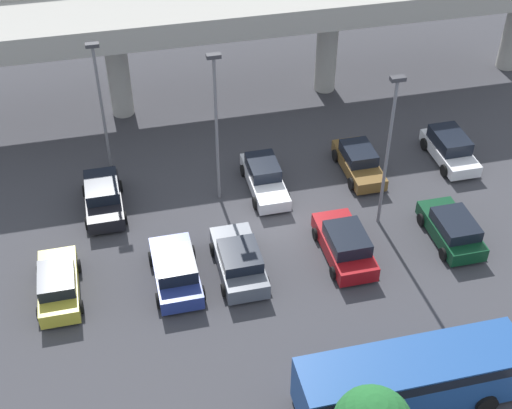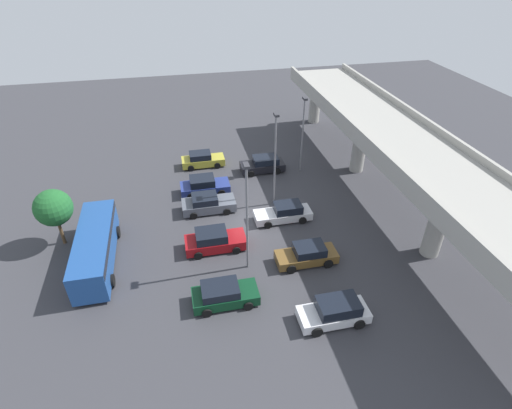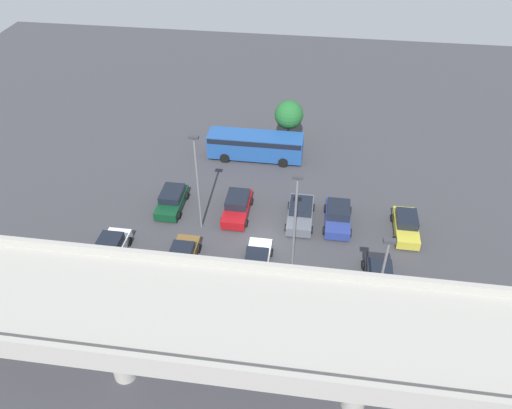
{
  "view_description": "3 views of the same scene",
  "coord_description": "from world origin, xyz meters",
  "views": [
    {
      "loc": [
        -7.45,
        -26.97,
        24.01
      ],
      "look_at": [
        -0.92,
        0.59,
        1.06
      ],
      "focal_mm": 50.0,
      "sensor_mm": 36.0,
      "label": 1
    },
    {
      "loc": [
        26.57,
        -4.96,
        20.04
      ],
      "look_at": [
        -1.54,
        1.15,
        0.73
      ],
      "focal_mm": 28.0,
      "sensor_mm": 36.0,
      "label": 2
    },
    {
      "loc": [
        -3.38,
        28.57,
        26.53
      ],
      "look_at": [
        0.89,
        -1.57,
        2.28
      ],
      "focal_mm": 35.0,
      "sensor_mm": 36.0,
      "label": 3
    }
  ],
  "objects": [
    {
      "name": "ground_plane",
      "position": [
        0.0,
        0.0,
        0.0
      ],
      "size": [
        90.59,
        90.59,
        0.0
      ],
      "primitive_type": "plane",
      "color": "#38383D"
    },
    {
      "name": "highway_overpass",
      "position": [
        -0.0,
        12.86,
        5.78
      ],
      "size": [
        41.46,
        6.82,
        7.22
      ],
      "color": "#9E9B93",
      "rests_on": "ground_plane"
    },
    {
      "name": "parked_car_0",
      "position": [
        -10.95,
        -2.54,
        0.71
      ],
      "size": [
        2.01,
        4.39,
        1.53
      ],
      "rotation": [
        0.0,
        0.0,
        1.57
      ],
      "color": "gold",
      "rests_on": "ground_plane"
    },
    {
      "name": "parked_car_1",
      "position": [
        -8.51,
        3.43,
        0.76
      ],
      "size": [
        2.13,
        4.42,
        1.59
      ],
      "rotation": [
        0.0,
        0.0,
        -1.57
      ],
      "color": "black",
      "rests_on": "ground_plane"
    },
    {
      "name": "parked_car_2",
      "position": [
        -5.6,
        -2.91,
        0.76
      ],
      "size": [
        2.23,
        4.53,
        1.62
      ],
      "rotation": [
        0.0,
        0.0,
        1.57
      ],
      "color": "navy",
      "rests_on": "ground_plane"
    },
    {
      "name": "parked_car_3",
      "position": [
        -2.58,
        -2.92,
        0.72
      ],
      "size": [
        2.24,
        4.61,
        1.55
      ],
      "rotation": [
        0.0,
        0.0,
        1.57
      ],
      "color": "#515660",
      "rests_on": "ground_plane"
    },
    {
      "name": "parked_car_4",
      "position": [
        0.16,
        3.22,
        0.71
      ],
      "size": [
        1.98,
        4.82,
        1.54
      ],
      "rotation": [
        0.0,
        0.0,
        -1.57
      ],
      "color": "silver",
      "rests_on": "ground_plane"
    },
    {
      "name": "parked_car_5",
      "position": [
        2.66,
        -3.02,
        0.76
      ],
      "size": [
        2.2,
        4.64,
        1.64
      ],
      "rotation": [
        0.0,
        0.0,
        1.57
      ],
      "color": "maroon",
      "rests_on": "ground_plane"
    },
    {
      "name": "parked_car_6",
      "position": [
        5.68,
        3.42,
        0.71
      ],
      "size": [
        2.0,
        4.5,
        1.52
      ],
      "rotation": [
        0.0,
        0.0,
        -1.57
      ],
      "color": "brown",
      "rests_on": "ground_plane"
    },
    {
      "name": "parked_car_7",
      "position": [
        8.26,
        -3.12,
        0.72
      ],
      "size": [
        2.15,
        4.31,
        1.5
      ],
      "rotation": [
        0.0,
        0.0,
        1.57
      ],
      "color": "#0C381E",
      "rests_on": "ground_plane"
    },
    {
      "name": "parked_car_8",
      "position": [
        11.2,
        3.39,
        0.78
      ],
      "size": [
        2.08,
        4.4,
        1.62
      ],
      "rotation": [
        0.0,
        0.0,
        -1.57
      ],
      "color": "silver",
      "rests_on": "ground_plane"
    },
    {
      "name": "shuttle_bus",
      "position": [
        2.36,
        -11.61,
        1.51
      ],
      "size": [
        8.99,
        2.67,
        2.51
      ],
      "color": "#1E478C",
      "rests_on": "ground_plane"
    },
    {
      "name": "lamp_post_near_aisle",
      "position": [
        -2.4,
        2.97,
        4.96
      ],
      "size": [
        0.7,
        0.35,
        8.52
      ],
      "color": "slate",
      "rests_on": "ground_plane"
    },
    {
      "name": "lamp_post_mid_lot",
      "position": [
        5.24,
        -0.94,
        4.93
      ],
      "size": [
        0.7,
        0.35,
        8.46
      ],
      "color": "slate",
      "rests_on": "ground_plane"
    },
    {
      "name": "lamp_post_by_overpass",
      "position": [
        -7.91,
        7.2,
        4.52
      ],
      "size": [
        0.7,
        0.35,
        7.67
      ],
      "color": "slate",
      "rests_on": "ground_plane"
    }
  ]
}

